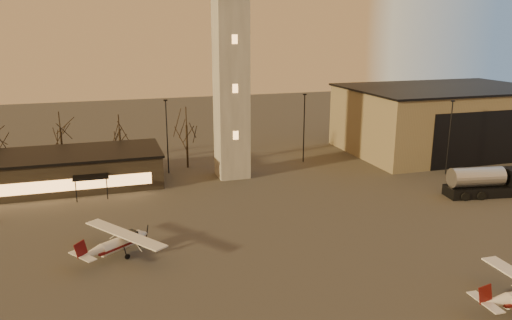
# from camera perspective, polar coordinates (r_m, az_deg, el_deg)

# --- Properties ---
(ground) EXTENTS (220.00, 220.00, 0.00)m
(ground) POSITION_cam_1_polar(r_m,az_deg,el_deg) (41.21, 8.29, -13.32)
(ground) COLOR #3D3B38
(ground) RESTS_ON ground
(control_tower) EXTENTS (6.80, 6.80, 32.60)m
(control_tower) POSITION_cam_1_polar(r_m,az_deg,el_deg) (64.68, -2.90, 12.18)
(control_tower) COLOR gray
(control_tower) RESTS_ON ground
(hangar) EXTENTS (30.60, 20.60, 10.30)m
(hangar) POSITION_cam_1_polar(r_m,az_deg,el_deg) (85.78, 20.50, 4.41)
(hangar) COLOR #7E7052
(hangar) RESTS_ON ground
(terminal) EXTENTS (25.40, 12.20, 4.30)m
(terminal) POSITION_cam_1_polar(r_m,az_deg,el_deg) (67.01, -21.70, -1.07)
(terminal) COLOR black
(terminal) RESTS_ON ground
(light_poles) EXTENTS (58.50, 12.25, 10.14)m
(light_poles) POSITION_cam_1_polar(r_m,az_deg,el_deg) (67.17, -2.58, 2.88)
(light_poles) COLOR black
(light_poles) RESTS_ON ground
(tree_row) EXTENTS (37.20, 9.20, 8.80)m
(tree_row) POSITION_cam_1_polar(r_m,az_deg,el_deg) (72.98, -15.14, 3.77)
(tree_row) COLOR black
(tree_row) RESTS_ON ground
(cessna_rear) EXTENTS (8.01, 8.82, 2.71)m
(cessna_rear) POSITION_cam_1_polar(r_m,az_deg,el_deg) (45.97, -15.03, -9.31)
(cessna_rear) COLOR silver
(cessna_rear) RESTS_ON ground
(fuel_truck) EXTENTS (9.86, 4.32, 3.54)m
(fuel_truck) POSITION_cam_1_polar(r_m,az_deg,el_deg) (65.16, 24.76, -2.53)
(fuel_truck) COLOR black
(fuel_truck) RESTS_ON ground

